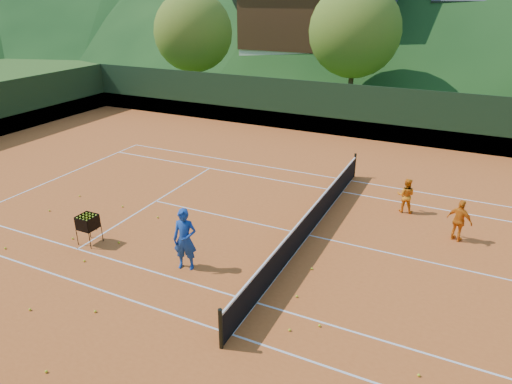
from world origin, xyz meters
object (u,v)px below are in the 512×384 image
at_px(student_a, 406,195).
at_px(ball_hopper, 88,223).
at_px(chalet_left, 319,16).
at_px(tennis_net, 309,222).
at_px(student_b, 459,221).
at_px(chalet_mid, 511,26).
at_px(coach, 185,239).

bearing_deg(student_a, ball_hopper, 34.36).
height_order(ball_hopper, chalet_left, chalet_left).
bearing_deg(tennis_net, student_a, 51.58).
bearing_deg(ball_hopper, student_a, 37.79).
height_order(student_b, chalet_mid, chalet_mid).
xyz_separation_m(chalet_left, chalet_mid, (16.00, 4.00, -0.66)).
xyz_separation_m(student_b, ball_hopper, (-10.86, -5.44, 0.02)).
relative_size(tennis_net, chalet_mid, 0.95).
bearing_deg(chalet_mid, tennis_net, -100.01).
relative_size(coach, chalet_left, 0.14).
bearing_deg(tennis_net, student_b, 21.81).
bearing_deg(student_a, tennis_net, 48.14).
distance_m(tennis_net, chalet_mid, 34.81).
height_order(student_b, tennis_net, student_b).
bearing_deg(coach, student_b, 20.14).
distance_m(tennis_net, ball_hopper, 7.28).
relative_size(chalet_left, chalet_mid, 1.09).
relative_size(ball_hopper, chalet_left, 0.07).
relative_size(tennis_net, chalet_left, 0.87).
bearing_deg(chalet_left, student_b, -62.68).
relative_size(student_a, chalet_mid, 0.11).
relative_size(tennis_net, ball_hopper, 12.07).
xyz_separation_m(coach, tennis_net, (2.62, 3.48, -0.46)).
bearing_deg(chalet_left, student_a, -64.70).
distance_m(student_b, tennis_net, 4.91).
bearing_deg(chalet_mid, coach, -102.96).
bearing_deg(chalet_left, chalet_mid, 14.04).
bearing_deg(student_b, chalet_mid, -69.32).
relative_size(coach, ball_hopper, 1.93).
relative_size(student_a, student_b, 0.92).
bearing_deg(tennis_net, coach, -127.04).
bearing_deg(coach, chalet_left, 86.12).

